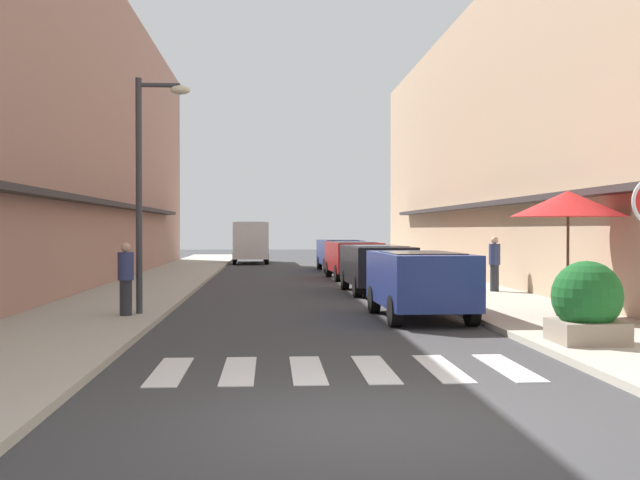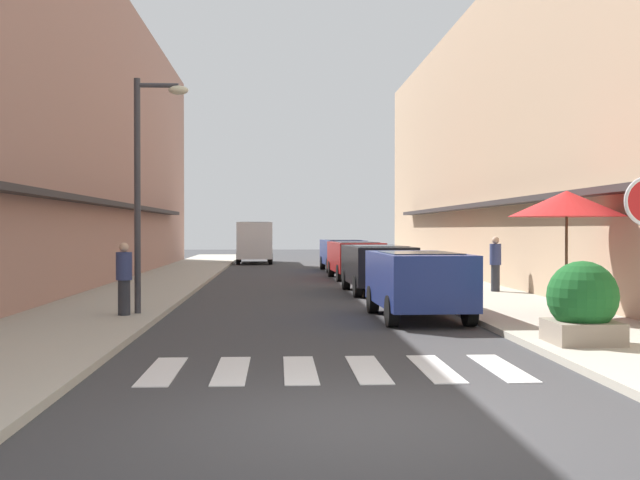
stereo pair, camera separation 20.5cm
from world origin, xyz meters
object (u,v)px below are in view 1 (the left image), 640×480
parked_car_distant (340,251)px  pedestrian_walking_far (126,277)px  pedestrian_walking_near (495,263)px  parked_car_far (353,256)px  delivery_van (251,239)px  parked_car_mid (377,263)px  planter_corner (587,304)px  cafe_umbrella (568,204)px  street_lamp (148,169)px  parked_car_near (420,277)px

parked_car_distant → pedestrian_walking_far: pedestrian_walking_far is taller
pedestrian_walking_near → pedestrian_walking_far: size_ratio=1.04×
parked_car_distant → pedestrian_walking_near: (3.40, -13.65, 0.05)m
parked_car_distant → pedestrian_walking_near: pedestrian_walking_near is taller
parked_car_far → delivery_van: bearing=106.8°
parked_car_mid → pedestrian_walking_near: pedestrian_walking_near is taller
planter_corner → parked_car_distant: bearing=94.5°
cafe_umbrella → pedestrian_walking_near: bearing=87.0°
parked_car_distant → planter_corner: size_ratio=3.22×
parked_car_distant → street_lamp: size_ratio=0.84×
parked_car_distant → pedestrian_walking_far: 20.51m
parked_car_near → cafe_umbrella: (3.07, -0.60, 1.58)m
cafe_umbrella → street_lamp: bearing=173.1°
parked_car_near → street_lamp: bearing=175.4°
delivery_van → parked_car_near: bearing=-81.2°
pedestrian_walking_far → planter_corner: bearing=-37.7°
parked_car_distant → delivery_van: delivery_van is taller
parked_car_distant → planter_corner: 24.12m
parked_car_mid → street_lamp: size_ratio=0.87×
delivery_van → pedestrian_walking_near: bearing=-70.7°
parked_car_mid → cafe_umbrella: bearing=-67.8°
pedestrian_walking_near → delivery_van: bearing=-149.6°
parked_car_near → pedestrian_walking_far: size_ratio=2.57×
planter_corner → pedestrian_walking_near: (1.52, 10.40, 0.21)m
parked_car_distant → planter_corner: (1.88, -24.05, -0.16)m
cafe_umbrella → parked_car_mid: bearing=112.2°
parked_car_far → planter_corner: size_ratio=3.35×
parked_car_mid → parked_car_far: (-0.00, 6.75, -0.00)m
street_lamp → planter_corner: 9.58m
delivery_van → planter_corner: bearing=-79.1°
parked_car_mid → pedestrian_walking_near: bearing=-15.4°
parked_car_near → street_lamp: (-5.93, 0.48, 2.36)m
parked_car_near → cafe_umbrella: cafe_umbrella is taller
pedestrian_walking_far → street_lamp: bearing=33.4°
cafe_umbrella → planter_corner: bearing=-107.1°
planter_corner → pedestrian_walking_far: (-8.23, 4.55, 0.18)m
parked_car_near → pedestrian_walking_near: bearing=60.2°
delivery_van → pedestrian_walking_far: delivery_van is taller
parked_car_near → parked_car_mid: size_ratio=0.90×
pedestrian_walking_near → planter_corner: bearing=2.8°
pedestrian_walking_far → parked_car_distant: bearing=63.1°
parked_car_mid → delivery_van: bearing=101.6°
parked_car_mid → parked_car_distant: bearing=90.0°
delivery_van → planter_corner: size_ratio=4.08×
planter_corner → parked_car_mid: bearing=99.4°
delivery_van → street_lamp: 27.84m
parked_car_far → parked_car_distant: 5.96m
delivery_van → pedestrian_walking_far: size_ratio=3.50×
parked_car_far → cafe_umbrella: 14.66m
parked_car_far → street_lamp: bearing=-114.3°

